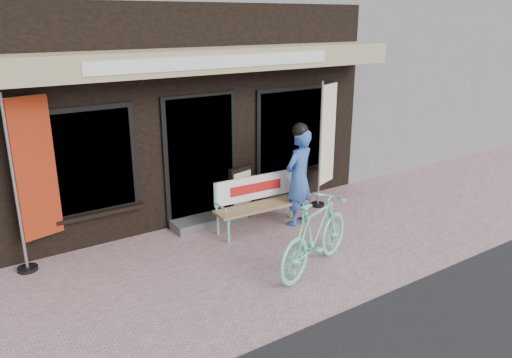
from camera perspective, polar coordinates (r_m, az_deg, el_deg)
ground at (r=7.26m, az=1.42°, el=-9.70°), size 70.00×70.00×0.00m
storefront at (r=10.86m, az=-14.34°, el=15.46°), size 7.00×6.77×6.00m
neighbor_right_near at (r=16.28m, az=15.36°, el=15.38°), size 10.00×7.00×5.60m
bench at (r=8.26m, az=0.34°, el=-2.23°), size 1.64×0.49×0.88m
person at (r=8.34m, az=4.93°, el=0.41°), size 0.69×0.55×1.75m
bicycle at (r=6.94m, az=6.82°, el=-6.34°), size 1.81×1.06×1.05m
nobori_red at (r=7.40m, az=-24.14°, el=-0.03°), size 0.74×0.33×2.48m
nobori_cream at (r=9.29m, az=8.02°, el=4.28°), size 0.68×0.38×2.32m
menu_stand at (r=8.59m, az=-1.79°, el=-1.61°), size 0.48×0.21×0.95m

